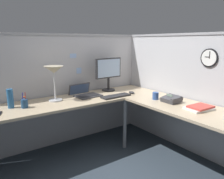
# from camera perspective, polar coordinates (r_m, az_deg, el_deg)

# --- Properties ---
(ground_plane) EXTENTS (6.80, 6.80, 0.00)m
(ground_plane) POSITION_cam_1_polar(r_m,az_deg,el_deg) (3.05, 2.73, -16.55)
(ground_plane) COLOR #2D3842
(cubicle_wall_back) EXTENTS (2.57, 0.12, 1.58)m
(cubicle_wall_back) POSITION_cam_1_polar(r_m,az_deg,el_deg) (3.31, -11.53, 0.22)
(cubicle_wall_back) COLOR #B2B2B7
(cubicle_wall_back) RESTS_ON ground
(cubicle_wall_right) EXTENTS (0.12, 2.37, 1.58)m
(cubicle_wall_right) POSITION_cam_1_polar(r_m,az_deg,el_deg) (3.19, 18.33, -0.60)
(cubicle_wall_right) COLOR #B2B2B7
(cubicle_wall_right) RESTS_ON ground
(desk) EXTENTS (2.35, 2.15, 0.73)m
(desk) POSITION_cam_1_polar(r_m,az_deg,el_deg) (2.68, 1.03, -5.97)
(desk) COLOR tan
(desk) RESTS_ON ground
(monitor) EXTENTS (0.46, 0.20, 0.50)m
(monitor) POSITION_cam_1_polar(r_m,az_deg,el_deg) (3.34, -0.90, 4.61)
(monitor) COLOR #232326
(monitor) RESTS_ON desk
(laptop) EXTENTS (0.38, 0.41, 0.22)m
(laptop) POSITION_cam_1_polar(r_m,az_deg,el_deg) (3.13, -7.19, -1.03)
(laptop) COLOR #38383D
(laptop) RESTS_ON desk
(keyboard) EXTENTS (0.43, 0.15, 0.02)m
(keyboard) POSITION_cam_1_polar(r_m,az_deg,el_deg) (3.01, 1.00, -1.71)
(keyboard) COLOR #232326
(keyboard) RESTS_ON desk
(computer_mouse) EXTENTS (0.06, 0.10, 0.03)m
(computer_mouse) POSITION_cam_1_polar(r_m,az_deg,el_deg) (3.21, 5.09, -0.79)
(computer_mouse) COLOR #232326
(computer_mouse) RESTS_ON desk
(desk_lamp_dome) EXTENTS (0.24, 0.24, 0.44)m
(desk_lamp_dome) POSITION_cam_1_polar(r_m,az_deg,el_deg) (2.84, -14.80, 4.27)
(desk_lamp_dome) COLOR #B7BABF
(desk_lamp_dome) RESTS_ON desk
(pen_cup) EXTENTS (0.08, 0.08, 0.18)m
(pen_cup) POSITION_cam_1_polar(r_m,az_deg,el_deg) (2.70, -21.71, -3.36)
(pen_cup) COLOR navy
(pen_cup) RESTS_ON desk
(thermos_flask) EXTENTS (0.07, 0.07, 0.22)m
(thermos_flask) POSITION_cam_1_polar(r_m,az_deg,el_deg) (2.75, -24.84, -2.14)
(thermos_flask) COLOR #26598C
(thermos_flask) RESTS_ON desk
(office_phone) EXTENTS (0.19, 0.21, 0.11)m
(office_phone) POSITION_cam_1_polar(r_m,az_deg,el_deg) (2.84, 15.20, -2.50)
(office_phone) COLOR #38383D
(office_phone) RESTS_ON desk
(book_stack) EXTENTS (0.31, 0.26, 0.04)m
(book_stack) POSITION_cam_1_polar(r_m,az_deg,el_deg) (2.64, 21.72, -4.43)
(book_stack) COLOR silver
(book_stack) RESTS_ON desk
(coffee_mug) EXTENTS (0.08, 0.08, 0.10)m
(coffee_mug) POSITION_cam_1_polar(r_m,az_deg,el_deg) (2.93, 11.20, -1.61)
(coffee_mug) COLOR #2D4C8C
(coffee_mug) RESTS_ON desk
(wall_clock) EXTENTS (0.04, 0.22, 0.22)m
(wall_clock) POSITION_cam_1_polar(r_m,az_deg,el_deg) (2.89, 23.92, 7.50)
(wall_clock) COLOR black
(pinned_note_leftmost) EXTENTS (0.10, 0.00, 0.06)m
(pinned_note_leftmost) POSITION_cam_1_polar(r_m,az_deg,el_deg) (3.23, -10.03, 8.59)
(pinned_note_leftmost) COLOR #99B7E5
(pinned_note_middle) EXTENTS (0.08, 0.00, 0.08)m
(pinned_note_middle) POSITION_cam_1_polar(r_m,az_deg,el_deg) (3.29, -8.56, 4.84)
(pinned_note_middle) COLOR #99B7E5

